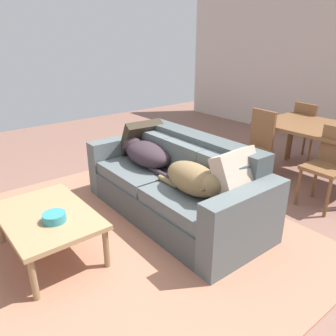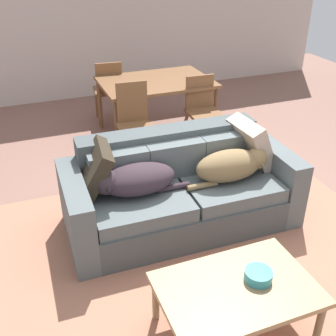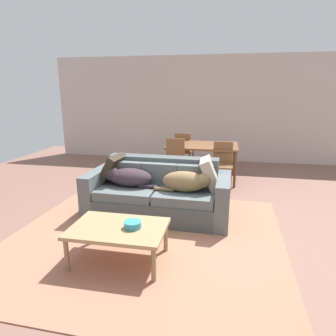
# 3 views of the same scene
# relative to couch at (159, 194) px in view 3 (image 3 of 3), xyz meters

# --- Properties ---
(ground_plane) EXTENTS (10.00, 10.00, 0.00)m
(ground_plane) POSITION_rel_couch_xyz_m (0.28, -0.14, -0.33)
(ground_plane) COLOR #825A4D
(back_partition) EXTENTS (8.00, 0.12, 2.70)m
(back_partition) POSITION_rel_couch_xyz_m (0.28, 3.86, 1.02)
(back_partition) COLOR beige
(back_partition) RESTS_ON ground
(area_rug) EXTENTS (3.49, 3.30, 0.01)m
(area_rug) POSITION_rel_couch_xyz_m (-0.00, -0.78, -0.32)
(area_rug) COLOR #AC6E55
(area_rug) RESTS_ON ground
(couch) EXTENTS (2.11, 0.97, 0.84)m
(couch) POSITION_rel_couch_xyz_m (0.00, 0.00, 0.00)
(couch) COLOR #464D4F
(couch) RESTS_ON ground
(dog_on_left_cushion) EXTENTS (0.83, 0.38, 0.27)m
(dog_on_left_cushion) POSITION_rel_couch_xyz_m (-0.45, -0.08, 0.26)
(dog_on_left_cushion) COLOR #362830
(dog_on_left_cushion) RESTS_ON couch
(dog_on_right_cushion) EXTENTS (0.78, 0.33, 0.29)m
(dog_on_right_cushion) POSITION_rel_couch_xyz_m (0.44, -0.17, 0.27)
(dog_on_right_cushion) COLOR olive
(dog_on_right_cushion) RESTS_ON couch
(throw_pillow_by_left_arm) EXTENTS (0.38, 0.49, 0.45)m
(throw_pillow_by_left_arm) POSITION_rel_couch_xyz_m (-0.76, 0.08, 0.33)
(throw_pillow_by_left_arm) COLOR #30271C
(throw_pillow_by_left_arm) RESTS_ON couch
(throw_pillow_by_right_arm) EXTENTS (0.34, 0.48, 0.48)m
(throw_pillow_by_right_arm) POSITION_rel_couch_xyz_m (0.76, 0.04, 0.34)
(throw_pillow_by_right_arm) COLOR #BAA38F
(throw_pillow_by_right_arm) RESTS_ON couch
(coffee_table) EXTENTS (1.02, 0.69, 0.41)m
(coffee_table) POSITION_rel_couch_xyz_m (-0.14, -1.33, 0.04)
(coffee_table) COLOR #A3845A
(coffee_table) RESTS_ON ground
(bowl_on_coffee_table) EXTENTS (0.19, 0.19, 0.07)m
(bowl_on_coffee_table) POSITION_rel_couch_xyz_m (0.02, -1.32, 0.12)
(bowl_on_coffee_table) COLOR teal
(bowl_on_coffee_table) RESTS_ON coffee_table
(dining_table) EXTENTS (1.42, 0.98, 0.74)m
(dining_table) POSITION_rel_couch_xyz_m (0.49, 1.97, 0.36)
(dining_table) COLOR brown
(dining_table) RESTS_ON ground
(dining_chair_near_left) EXTENTS (0.43, 0.43, 0.94)m
(dining_chair_near_left) POSITION_rel_couch_xyz_m (-0.01, 1.33, 0.19)
(dining_chair_near_left) COLOR brown
(dining_chair_near_left) RESTS_ON ground
(dining_chair_near_right) EXTENTS (0.42, 0.42, 0.89)m
(dining_chair_near_right) POSITION_rel_couch_xyz_m (0.90, 1.42, 0.18)
(dining_chair_near_right) COLOR brown
(dining_chair_near_right) RESTS_ON ground
(dining_chair_far_left) EXTENTS (0.44, 0.44, 0.90)m
(dining_chair_far_left) POSITION_rel_couch_xyz_m (0.00, 2.58, 0.18)
(dining_chair_far_left) COLOR brown
(dining_chair_far_left) RESTS_ON ground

